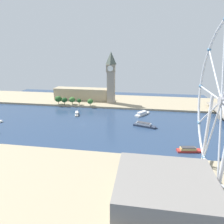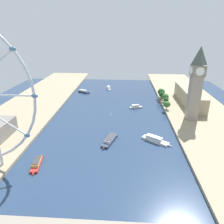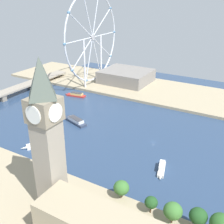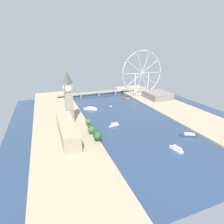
# 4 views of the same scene
# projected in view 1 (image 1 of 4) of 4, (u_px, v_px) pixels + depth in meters

# --- Properties ---
(ground_plane) EXTENTS (409.56, 409.56, 0.00)m
(ground_plane) POSITION_uv_depth(u_px,v_px,m) (83.00, 124.00, 269.26)
(ground_plane) COLOR navy
(riverbank_left) EXTENTS (90.00, 520.00, 3.00)m
(riverbank_left) POSITION_uv_depth(u_px,v_px,m) (102.00, 101.00, 381.37)
(riverbank_left) COLOR tan
(riverbank_left) RESTS_ON ground_plane
(riverbank_right) EXTENTS (90.00, 520.00, 3.00)m
(riverbank_right) POSITION_uv_depth(u_px,v_px,m) (38.00, 178.00, 156.24)
(riverbank_right) COLOR tan
(riverbank_right) RESTS_ON ground_plane
(clock_tower) EXTENTS (15.69, 15.69, 87.85)m
(clock_tower) POSITION_uv_depth(u_px,v_px,m) (111.00, 77.00, 347.15)
(clock_tower) COLOR gray
(clock_tower) RESTS_ON riverbank_left
(parliament_block) EXTENTS (22.00, 100.52, 21.92)m
(parliament_block) POSITION_uv_depth(u_px,v_px,m) (82.00, 94.00, 378.52)
(parliament_block) COLOR tan
(parliament_block) RESTS_ON riverbank_left
(tree_row_embankment) EXTENTS (13.56, 67.61, 14.35)m
(tree_row_embankment) POSITION_uv_depth(u_px,v_px,m) (70.00, 100.00, 346.66)
(tree_row_embankment) COLOR #513823
(tree_row_embankment) RESTS_ON riverbank_left
(ferris_wheel) EXTENTS (114.86, 3.20, 116.60)m
(ferris_wheel) POSITION_uv_depth(u_px,v_px,m) (221.00, 102.00, 135.22)
(ferris_wheel) COLOR silver
(ferris_wheel) RESTS_ON riverbank_right
(riverside_hall) EXTENTS (55.29, 63.46, 15.96)m
(riverside_hall) POSITION_uv_depth(u_px,v_px,m) (165.00, 188.00, 130.57)
(riverside_hall) COLOR gray
(riverside_hall) RESTS_ON riverbank_right
(tour_boat_0) EXTENTS (30.00, 23.07, 5.63)m
(tour_boat_0) POSITION_uv_depth(u_px,v_px,m) (142.00, 114.00, 304.53)
(tour_boat_0) COLOR white
(tour_boat_0) RESTS_ON ground_plane
(tour_boat_1) EXTENTS (9.98, 27.58, 4.93)m
(tour_boat_1) POSITION_uv_depth(u_px,v_px,m) (189.00, 150.00, 198.04)
(tour_boat_1) COLOR #B22D28
(tour_boat_1) RESTS_ON ground_plane
(tour_boat_3) EXTENTS (15.66, 33.17, 5.44)m
(tour_boat_3) POSITION_uv_depth(u_px,v_px,m) (144.00, 125.00, 259.97)
(tour_boat_3) COLOR #2D384C
(tour_boat_3) RESTS_ON ground_plane
(tour_boat_5) EXTENTS (21.34, 9.17, 5.32)m
(tour_boat_5) POSITION_uv_depth(u_px,v_px,m) (77.00, 114.00, 304.61)
(tour_boat_5) COLOR beige
(tour_boat_5) RESTS_ON ground_plane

